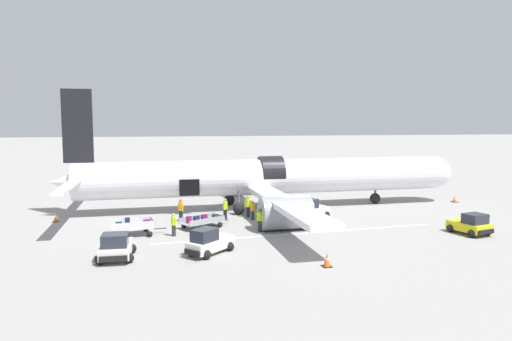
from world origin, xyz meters
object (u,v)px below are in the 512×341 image
at_px(airplane, 265,178).
at_px(baggage_tug_lead, 209,243).
at_px(ground_crew_helper, 174,224).
at_px(baggage_tug_rear, 116,248).
at_px(baggage_cart_loading, 203,221).
at_px(ground_crew_driver, 181,210).
at_px(baggage_cart_queued, 134,227).
at_px(baggage_tug_spare, 311,210).
at_px(ground_crew_marshal, 225,208).
at_px(baggage_tug_mid, 471,225).
at_px(ground_crew_loader_a, 260,220).
at_px(ground_crew_loader_b, 248,206).
at_px(ground_crew_supervisor, 253,210).

xyz_separation_m(airplane, baggage_tug_lead, (-6.90, -13.62, -2.09)).
bearing_deg(ground_crew_helper, baggage_tug_rear, -126.47).
bearing_deg(baggage_cart_loading, ground_crew_helper, -136.21).
bearing_deg(ground_crew_driver, airplane, 26.27).
height_order(airplane, baggage_tug_lead, airplane).
height_order(airplane, baggage_cart_loading, airplane).
height_order(baggage_tug_rear, baggage_cart_queued, baggage_tug_rear).
height_order(baggage_tug_spare, ground_crew_marshal, ground_crew_marshal).
relative_size(baggage_tug_rear, baggage_cart_loading, 0.78).
height_order(baggage_tug_rear, baggage_tug_spare, baggage_tug_spare).
relative_size(baggage_tug_spare, ground_crew_driver, 1.74).
bearing_deg(ground_crew_driver, ground_crew_helper, -99.62).
relative_size(baggage_tug_lead, baggage_tug_mid, 1.07).
height_order(baggage_tug_mid, baggage_cart_loading, baggage_tug_mid).
xyz_separation_m(baggage_cart_queued, ground_crew_loader_a, (8.79, -0.96, 0.31)).
relative_size(ground_crew_loader_b, ground_crew_driver, 1.00).
bearing_deg(baggage_tug_spare, baggage_tug_rear, -150.68).
distance_m(baggage_tug_lead, baggage_cart_queued, 7.33).
xyz_separation_m(baggage_tug_mid, baggage_cart_loading, (-18.20, 6.37, -0.20)).
xyz_separation_m(airplane, baggage_tug_spare, (2.66, -5.09, -2.07)).
bearing_deg(ground_crew_loader_a, ground_crew_loader_b, 87.25).
xyz_separation_m(baggage_tug_lead, ground_crew_helper, (-1.82, 4.94, 0.16)).
bearing_deg(ground_crew_loader_a, baggage_tug_rear, -154.15).
relative_size(baggage_cart_loading, ground_crew_loader_b, 2.20).
xyz_separation_m(baggage_cart_loading, baggage_cart_queued, (-4.92, -1.30, 0.12)).
distance_m(airplane, baggage_cart_queued, 13.99).
height_order(ground_crew_supervisor, ground_crew_helper, ground_crew_helper).
bearing_deg(baggage_cart_loading, baggage_tug_mid, -19.27).
bearing_deg(ground_crew_loader_a, airplane, 73.52).
xyz_separation_m(baggage_tug_mid, baggage_tug_spare, (-9.07, 7.81, 0.05)).
relative_size(ground_crew_loader_a, ground_crew_driver, 0.94).
xyz_separation_m(baggage_tug_lead, baggage_cart_queued, (-4.49, 5.79, -0.10)).
bearing_deg(baggage_cart_loading, ground_crew_loader_b, 35.30).
bearing_deg(airplane, baggage_cart_loading, -134.73).
distance_m(baggage_tug_lead, ground_crew_supervisor, 10.11).
relative_size(baggage_cart_loading, ground_crew_marshal, 2.34).
xyz_separation_m(ground_crew_loader_a, ground_crew_loader_b, (0.25, 5.17, 0.06)).
bearing_deg(baggage_cart_loading, ground_crew_loader_a, -30.25).
distance_m(airplane, ground_crew_supervisor, 5.52).
distance_m(baggage_tug_rear, ground_crew_loader_a, 10.72).
height_order(airplane, ground_crew_marshal, airplane).
bearing_deg(baggage_tug_mid, baggage_tug_spare, 139.26).
xyz_separation_m(baggage_tug_lead, ground_crew_marshal, (2.58, 9.72, 0.21)).
relative_size(baggage_tug_lead, baggage_tug_spare, 1.03).
xyz_separation_m(airplane, baggage_cart_loading, (-6.47, -6.53, -2.32)).
height_order(baggage_tug_lead, baggage_cart_loading, baggage_tug_lead).
bearing_deg(ground_crew_loader_a, baggage_tug_lead, -131.65).
distance_m(baggage_tug_spare, ground_crew_driver, 10.64).
relative_size(ground_crew_loader_a, ground_crew_supervisor, 1.09).
bearing_deg(ground_crew_marshal, airplane, 42.04).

